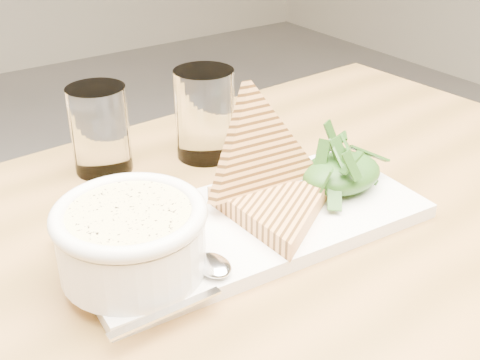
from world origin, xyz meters
TOP-DOWN VIEW (x-y plane):
  - table_top at (-0.04, -0.06)m, footprint 1.16×0.81m
  - table_leg_br at (0.47, 0.26)m, footprint 0.06×0.06m
  - platter at (0.01, -0.00)m, footprint 0.38×0.19m
  - soup_bowl at (-0.13, -0.01)m, footprint 0.13×0.13m
  - soup at (-0.13, -0.01)m, footprint 0.11×0.11m
  - bowl_rim at (-0.13, -0.01)m, footprint 0.14×0.14m
  - sandwich_flat at (0.03, -0.02)m, footprint 0.21×0.21m
  - sandwich_lean at (0.04, 0.03)m, footprint 0.17×0.15m
  - salad_base at (0.13, -0.01)m, footprint 0.10×0.08m
  - arugula_pile at (0.13, -0.01)m, footprint 0.11×0.10m
  - spoon_bowl at (-0.07, -0.05)m, footprint 0.03×0.04m
  - spoon_handle at (-0.14, -0.08)m, footprint 0.10×0.01m
  - glass_near at (-0.06, 0.21)m, footprint 0.07×0.07m
  - glass_far at (0.06, 0.18)m, footprint 0.07×0.07m

SIDE VIEW (x-z plane):
  - table_leg_br at x=0.47m, z-range 0.00..0.71m
  - table_top at x=-0.04m, z-range 0.71..0.75m
  - platter at x=0.01m, z-range 0.75..0.76m
  - spoon_handle at x=-0.14m, z-range 0.77..0.77m
  - spoon_bowl at x=-0.07m, z-range 0.77..0.78m
  - sandwich_flat at x=0.03m, z-range 0.76..0.78m
  - salad_base at x=0.13m, z-range 0.76..0.80m
  - soup_bowl at x=-0.13m, z-range 0.76..0.82m
  - arugula_pile at x=0.13m, z-range 0.76..0.82m
  - glass_near at x=-0.06m, z-range 0.75..0.86m
  - glass_far at x=0.06m, z-range 0.75..0.86m
  - sandwich_lean at x=0.04m, z-range 0.73..0.90m
  - soup at x=-0.13m, z-range 0.82..0.83m
  - bowl_rim at x=-0.13m, z-range 0.82..0.83m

